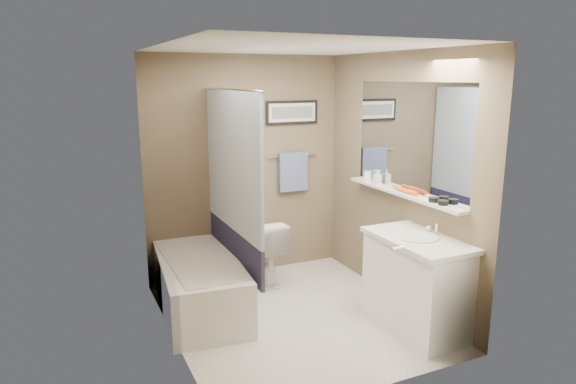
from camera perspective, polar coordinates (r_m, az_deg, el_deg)
name	(u,v)px	position (r m, az deg, el deg)	size (l,w,h in m)	color
ground	(295,317)	(4.87, 0.76, -13.68)	(2.50, 2.50, 0.00)	beige
ceiling	(296,50)	(4.37, 0.86, 15.52)	(2.20, 2.50, 0.04)	white
wall_back	(246,168)	(5.58, -4.68, 2.70)	(2.20, 0.04, 2.40)	brown
wall_front	(376,226)	(3.44, 9.75, -3.75)	(2.20, 0.04, 2.40)	brown
wall_left	(172,202)	(4.13, -12.82, -1.11)	(0.04, 2.50, 2.40)	brown
wall_right	(397,180)	(5.03, 11.98, 1.35)	(0.04, 2.50, 2.40)	brown
tile_surround	(159,212)	(4.65, -14.16, -2.19)	(0.02, 1.55, 2.00)	#C6AD96
curtain_rod	(231,90)	(4.68, -6.38, 11.22)	(0.02, 0.02, 1.55)	silver
curtain_upper	(232,162)	(4.74, -6.19, 3.34)	(0.03, 1.45, 1.28)	white
curtain_lower	(235,247)	(4.94, -5.96, -6.09)	(0.03, 1.45, 0.36)	#242544
mirror	(410,138)	(4.85, 13.36, 5.91)	(0.02, 1.60, 1.00)	silver
shelf	(402,193)	(4.90, 12.55, -0.15)	(0.12, 1.60, 0.03)	silver
towel_bar	(292,156)	(5.77, 0.50, 4.06)	(0.02, 0.02, 0.60)	silver
towel	(293,172)	(5.78, 0.58, 2.27)	(0.34, 0.05, 0.44)	#889AC6
art_frame	(292,112)	(5.73, 0.44, 8.83)	(0.62, 0.03, 0.26)	black
art_mat	(292,112)	(5.72, 0.50, 8.83)	(0.56, 0.00, 0.20)	white
art_image	(293,113)	(5.71, 0.51, 8.82)	(0.50, 0.00, 0.13)	#595959
door	(441,244)	(3.82, 16.59, -5.59)	(0.80, 0.02, 2.00)	silver
door_handle	(398,248)	(3.65, 12.14, -6.15)	(0.02, 0.02, 0.10)	silver
bathtub	(200,285)	(4.98, -9.80, -10.13)	(0.70, 1.50, 0.50)	white
tub_rim	(199,260)	(4.88, -9.91, -7.42)	(0.56, 1.36, 0.02)	beige
toilet	(258,251)	(5.51, -3.33, -6.56)	(0.39, 0.69, 0.70)	white
vanity	(417,286)	(4.63, 14.10, -10.12)	(0.50, 0.90, 0.80)	white
countertop	(418,240)	(4.48, 14.28, -5.18)	(0.54, 0.96, 0.04)	silver
sink_basin	(418,237)	(4.46, 14.20, -4.85)	(0.34, 0.34, 0.01)	white
faucet_spout	(437,229)	(4.58, 16.19, -3.99)	(0.02, 0.02, 0.10)	white
faucet_knob	(429,228)	(4.65, 15.37, -3.92)	(0.05, 0.05, 0.05)	white
candle_bowl_near	(443,203)	(4.48, 16.84, -1.13)	(0.09, 0.09, 0.04)	black
candle_bowl_far	(434,200)	(4.56, 15.89, -0.83)	(0.09, 0.09, 0.04)	black
hair_brush_front	(409,192)	(4.82, 13.27, 0.04)	(0.04, 0.04, 0.22)	#EB4C21
hair_brush_back	(401,189)	(4.91, 12.46, 0.31)	(0.04, 0.04, 0.22)	#CD661D
pink_comb	(392,188)	(5.02, 11.46, 0.42)	(0.03, 0.16, 0.01)	pink
glass_jar	(368,176)	(5.35, 8.83, 1.77)	(0.08, 0.08, 0.10)	white
soap_bottle	(377,177)	(5.20, 9.91, 1.66)	(0.06, 0.07, 0.14)	#999999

